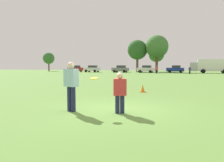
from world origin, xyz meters
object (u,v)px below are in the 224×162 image
Objects in this scene: parked_car_center at (120,69)px; box_truck at (210,66)px; player_thrower at (71,84)px; parked_car_mid_right at (146,69)px; player_defender at (120,91)px; frisbee at (94,78)px; traffic_cone at (143,88)px; parked_car_near_left at (75,69)px; parked_car_near_right at (175,69)px; bystander_sideline_watcher at (190,70)px; bystander_far_jogger at (157,69)px; parked_car_mid_left at (92,69)px.

parked_car_center is 0.50× the size of box_truck.
parked_car_mid_right is at bearing 95.61° from player_thrower.
player_defender reaches higher than frisbee.
box_truck reaches higher than traffic_cone.
traffic_cone is 50.25m from parked_car_near_left.
bystander_sideline_watcher is at bearing -67.22° from parked_car_near_right.
parked_car_near_left is 31.43m from bystander_sideline_watcher.
bystander_far_jogger reaches higher than bystander_sideline_watcher.
player_thrower is at bearing -173.37° from player_defender.
parked_car_near_right is (7.00, 1.96, 0.00)m from parked_car_mid_right.
parked_car_near_right is at bearing 170.64° from box_truck.
parked_car_near_right reaches higher than traffic_cone.
parked_car_near_left reaches higher than bystander_far_jogger.
parked_car_near_right is at bearing 8.61° from parked_car_center.
traffic_cone is 0.06× the size of box_truck.
parked_car_mid_left is 2.74× the size of bystander_sideline_watcher.
parked_car_center reaches higher than bystander_far_jogger.
parked_car_near_left reaches higher than player_defender.
parked_car_near_left and parked_car_near_right have the same top height.
traffic_cone is 42.60m from parked_car_near_right.
traffic_cone is (1.45, 6.48, -0.76)m from player_thrower.
parked_car_center reaches higher than player_defender.
traffic_cone is at bearing -85.32° from bystander_far_jogger.
box_truck reaches higher than parked_car_mid_left.
parked_car_mid_left is 25.03m from bystander_sideline_watcher.
parked_car_mid_left is at bearing -178.46° from box_truck.
parked_car_mid_left is at bearing 116.84° from traffic_cone.
frisbee is 6.74m from traffic_cone.
parked_car_mid_right reaches higher than player_defender.
bystander_sideline_watcher is at bearing 83.56° from traffic_cone.
player_thrower is 0.41× the size of parked_car_center.
parked_car_center is at bearing -177.92° from box_truck.
parked_car_near_right is 7.80m from bystander_far_jogger.
parked_car_near_right is (0.92, 42.58, 0.69)m from traffic_cone.
player_defender is 0.97m from frisbee.
player_defender is 48.56m from parked_car_center.
parked_car_center and parked_car_mid_right have the same top height.
parked_car_mid_left is 29.20m from box_truck.
parked_car_near_left is 1.00× the size of parked_car_mid_left.
parked_car_mid_left is (-20.50, 40.52, 0.69)m from traffic_cone.
parked_car_mid_left is (6.08, -2.12, 0.00)m from parked_car_near_left.
player_thrower is at bearing -92.76° from parked_car_near_right.
parked_car_near_left is at bearing 117.88° from frisbee.
player_defender is 0.16× the size of box_truck.
player_thrower is 1.26× the size of player_defender.
bystander_sideline_watcher is (-4.70, -6.01, -0.87)m from box_truck.
parked_car_near_right is at bearing 15.63° from parked_car_mid_right.
player_thrower is at bearing 170.10° from frisbee.
parked_car_mid_right is 2.69× the size of bystander_far_jogger.
player_defender is 0.33× the size of parked_car_mid_right.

